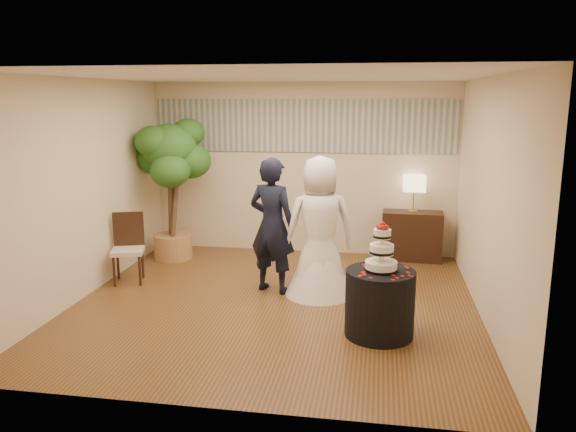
% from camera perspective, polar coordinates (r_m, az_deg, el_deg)
% --- Properties ---
extents(floor, '(5.00, 5.00, 0.00)m').
position_cam_1_polar(floor, '(7.21, -1.31, -8.83)').
color(floor, brown).
rests_on(floor, ground).
extents(ceiling, '(5.00, 5.00, 0.00)m').
position_cam_1_polar(ceiling, '(6.74, -1.43, 14.02)').
color(ceiling, white).
rests_on(ceiling, wall_back).
extents(wall_back, '(5.00, 0.06, 2.80)m').
position_cam_1_polar(wall_back, '(9.28, 1.49, 4.82)').
color(wall_back, beige).
rests_on(wall_back, ground).
extents(wall_front, '(5.00, 0.06, 2.80)m').
position_cam_1_polar(wall_front, '(4.46, -7.32, -3.26)').
color(wall_front, beige).
rests_on(wall_front, ground).
extents(wall_left, '(0.06, 5.00, 2.80)m').
position_cam_1_polar(wall_left, '(7.69, -20.01, 2.59)').
color(wall_left, beige).
rests_on(wall_left, ground).
extents(wall_right, '(0.06, 5.00, 2.80)m').
position_cam_1_polar(wall_right, '(6.83, 19.71, 1.50)').
color(wall_right, beige).
rests_on(wall_right, ground).
extents(mural_border, '(4.90, 0.02, 0.85)m').
position_cam_1_polar(mural_border, '(9.19, 1.50, 9.14)').
color(mural_border, '#9FA191').
rests_on(mural_border, wall_back).
extents(groom, '(0.76, 0.62, 1.81)m').
position_cam_1_polar(groom, '(7.39, -1.61, -0.96)').
color(groom, black).
rests_on(groom, floor).
extents(bride, '(1.13, 1.13, 1.84)m').
position_cam_1_polar(bride, '(7.27, 3.25, -1.07)').
color(bride, white).
rests_on(bride, floor).
extents(cake_table, '(0.94, 0.94, 0.74)m').
position_cam_1_polar(cake_table, '(6.25, 9.30, -8.73)').
color(cake_table, black).
rests_on(cake_table, floor).
extents(wedding_cake, '(0.35, 0.35, 0.54)m').
position_cam_1_polar(wedding_cake, '(6.05, 9.51, -3.06)').
color(wedding_cake, white).
rests_on(wedding_cake, cake_table).
extents(console, '(0.95, 0.46, 0.78)m').
position_cam_1_polar(console, '(9.17, 12.47, -1.98)').
color(console, black).
rests_on(console, floor).
extents(table_lamp, '(0.34, 0.34, 0.58)m').
position_cam_1_polar(table_lamp, '(9.03, 12.66, 2.21)').
color(table_lamp, beige).
rests_on(table_lamp, console).
extents(ficus_tree, '(1.53, 1.53, 2.28)m').
position_cam_1_polar(ficus_tree, '(9.06, -11.83, 2.72)').
color(ficus_tree, '#2A5E1D').
rests_on(ficus_tree, floor).
extents(side_chair, '(0.56, 0.58, 0.97)m').
position_cam_1_polar(side_chair, '(8.15, -15.98, -3.23)').
color(side_chair, black).
rests_on(side_chair, floor).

